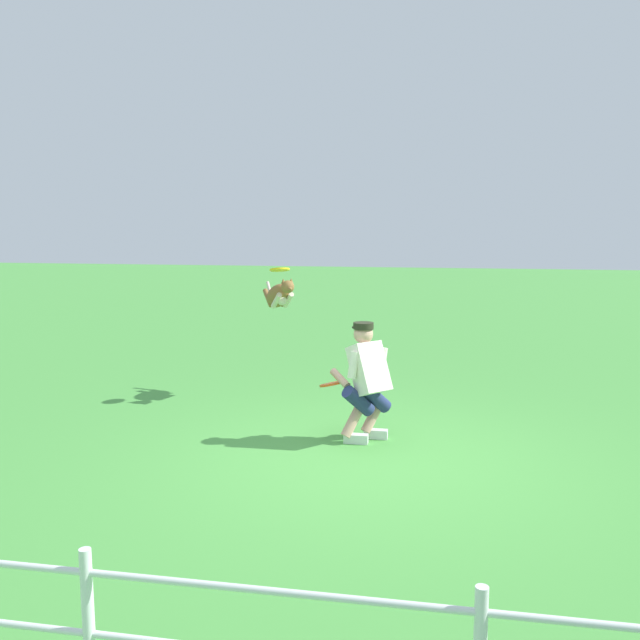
{
  "coord_description": "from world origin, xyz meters",
  "views": [
    {
      "loc": [
        -0.75,
        6.48,
        2.35
      ],
      "look_at": [
        0.75,
        -1.53,
        1.19
      ],
      "focal_mm": 38.27,
      "sensor_mm": 36.0,
      "label": 1
    }
  ],
  "objects_px": {
    "frisbee_flying": "(280,270)",
    "frisbee_held": "(332,384)",
    "person": "(367,378)",
    "dog": "(279,295)"
  },
  "relations": [
    {
      "from": "frisbee_flying",
      "to": "frisbee_held",
      "type": "xyz_separation_m",
      "value": [
        -0.95,
        1.51,
        -1.13
      ]
    },
    {
      "from": "person",
      "to": "frisbee_held",
      "type": "distance_m",
      "value": 0.4
    },
    {
      "from": "person",
      "to": "dog",
      "type": "xyz_separation_m",
      "value": [
        1.41,
        -1.79,
        0.68
      ]
    },
    {
      "from": "dog",
      "to": "frisbee_held",
      "type": "distance_m",
      "value": 2.17
    },
    {
      "from": "person",
      "to": "frisbee_flying",
      "type": "distance_m",
      "value": 2.29
    },
    {
      "from": "frisbee_flying",
      "to": "dog",
      "type": "bearing_deg",
      "value": -73.81
    },
    {
      "from": "dog",
      "to": "frisbee_flying",
      "type": "bearing_deg",
      "value": -16.72
    },
    {
      "from": "dog",
      "to": "frisbee_held",
      "type": "bearing_deg",
      "value": -2.68
    },
    {
      "from": "dog",
      "to": "person",
      "type": "bearing_deg",
      "value": 5.3
    },
    {
      "from": "dog",
      "to": "frisbee_flying",
      "type": "relative_size",
      "value": 3.34
    }
  ]
}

